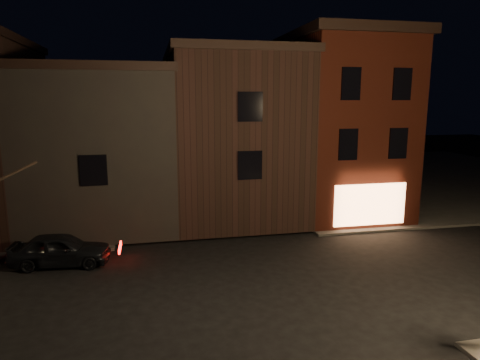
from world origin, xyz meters
name	(u,v)px	position (x,y,z in m)	size (l,w,h in m)	color
ground	(244,287)	(0.00, 0.00, 0.00)	(120.00, 120.00, 0.00)	black
sidewalk_far_right	(410,175)	(20.00, 20.00, 0.06)	(30.00, 30.00, 0.12)	#2D2B28
corner_building	(340,124)	(8.00, 9.47, 5.40)	(6.50, 8.50, 10.50)	#40140B
row_building_a	(231,134)	(1.50, 10.50, 4.83)	(7.30, 10.30, 9.40)	black
row_building_b	(104,145)	(-5.75, 10.50, 4.33)	(7.80, 10.30, 8.40)	black
parked_car_a	(61,249)	(-7.04, 3.69, 0.69)	(1.62, 4.03, 1.37)	black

